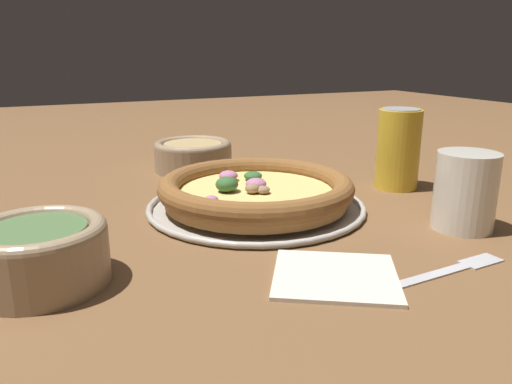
{
  "coord_description": "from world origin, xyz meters",
  "views": [
    {
      "loc": [
        0.27,
        0.59,
        0.21
      ],
      "look_at": [
        0.0,
        0.0,
        0.02
      ],
      "focal_mm": 35.0,
      "sensor_mm": 36.0,
      "label": 1
    }
  ],
  "objects": [
    {
      "name": "bowl_near",
      "position": [
        0.01,
        -0.26,
        0.03
      ],
      "size": [
        0.14,
        0.14,
        0.05
      ],
      "color": "#9E8466",
      "rests_on": "ground_plane"
    },
    {
      "name": "bowl_far",
      "position": [
        0.27,
        0.12,
        0.03
      ],
      "size": [
        0.12,
        0.12,
        0.06
      ],
      "color": "#9E8466",
      "rests_on": "ground_plane"
    },
    {
      "name": "ground_plane",
      "position": [
        0.0,
        0.0,
        0.0
      ],
      "size": [
        3.0,
        3.0,
        0.0
      ],
      "primitive_type": "plane",
      "color": "brown"
    },
    {
      "name": "pizza_tray",
      "position": [
        0.0,
        0.0,
        0.0
      ],
      "size": [
        0.3,
        0.3,
        0.01
      ],
      "color": "#B7B2A8",
      "rests_on": "ground_plane"
    },
    {
      "name": "pizza",
      "position": [
        0.0,
        -0.0,
        0.03
      ],
      "size": [
        0.26,
        0.26,
        0.04
      ],
      "color": "#BC7F42",
      "rests_on": "pizza_tray"
    },
    {
      "name": "drinking_cup",
      "position": [
        -0.2,
        0.17,
        0.05
      ],
      "size": [
        0.07,
        0.07,
        0.09
      ],
      "color": "silver",
      "rests_on": "ground_plane"
    },
    {
      "name": "fork",
      "position": [
        -0.08,
        0.26,
        0.0
      ],
      "size": [
        0.18,
        0.03,
        0.0
      ],
      "rotation": [
        0.0,
        0.0,
        9.49
      ],
      "color": "#B7B7BC",
      "rests_on": "ground_plane"
    },
    {
      "name": "beverage_can",
      "position": [
        -0.25,
        -0.01,
        0.06
      ],
      "size": [
        0.07,
        0.07,
        0.12
      ],
      "color": "gold",
      "rests_on": "ground_plane"
    },
    {
      "name": "napkin",
      "position": [
        0.02,
        0.22,
        0.0
      ],
      "size": [
        0.16,
        0.15,
        0.01
      ],
      "rotation": [
        0.0,
        0.0,
        -0.55
      ],
      "color": "beige",
      "rests_on": "ground_plane"
    }
  ]
}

